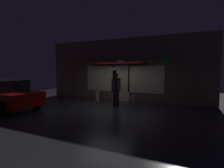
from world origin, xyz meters
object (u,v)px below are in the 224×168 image
at_px(parked_car, 0,94).
at_px(sidewalk_bollard, 134,99).
at_px(sidewalk_bollard_2, 97,96).
at_px(person_with_umbrella, 116,75).
at_px(street_sign_post, 165,78).

height_order(parked_car, sidewalk_bollard, parked_car).
relative_size(parked_car, sidewalk_bollard_2, 7.20).
xyz_separation_m(person_with_umbrella, street_sign_post, (2.29, 0.87, -0.16)).
bearing_deg(person_with_umbrella, parked_car, -44.45).
relative_size(parked_car, street_sign_post, 1.59).
bearing_deg(sidewalk_bollard_2, person_with_umbrella, -33.19).
distance_m(parked_car, sidewalk_bollard_2, 5.11).
bearing_deg(sidewalk_bollard_2, sidewalk_bollard, -1.95).
xyz_separation_m(sidewalk_bollard, sidewalk_bollard_2, (-2.42, 0.08, 0.03)).
bearing_deg(street_sign_post, parked_car, -151.21).
bearing_deg(street_sign_post, person_with_umbrella, -159.13).
relative_size(parked_car, sidewalk_bollard, 8.01).
height_order(street_sign_post, sidewalk_bollard_2, street_sign_post).
xyz_separation_m(street_sign_post, sidewalk_bollard_2, (-4.09, 0.30, -1.18)).
bearing_deg(street_sign_post, sidewalk_bollard, 172.47).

